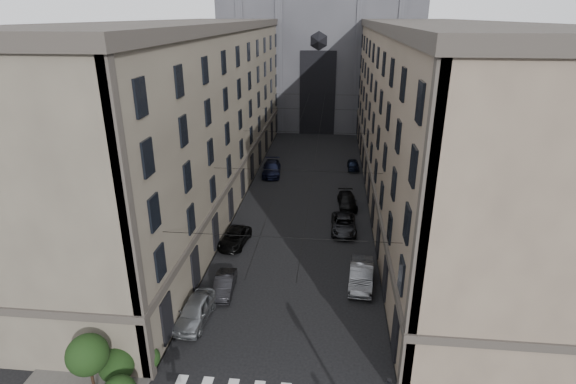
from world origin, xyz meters
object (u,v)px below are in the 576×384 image
(gothic_tower, at_px, (321,24))
(car_left_midnear, at_px, (224,285))
(car_left_midfar, at_px, (235,238))
(car_right_near, at_px, (361,275))
(car_right_midnear, at_px, (344,224))
(car_right_midfar, at_px, (347,201))
(car_left_near, at_px, (195,311))
(car_right_far, at_px, (353,165))
(car_left_far, at_px, (272,169))

(gothic_tower, distance_m, car_left_midnear, 62.47)
(car_left_midfar, distance_m, car_right_near, 12.33)
(car_right_midnear, bearing_deg, car_right_midfar, 85.05)
(car_left_midnear, relative_size, car_right_midfar, 0.85)
(car_left_midnear, distance_m, car_right_near, 10.48)
(car_left_near, bearing_deg, car_right_midnear, 58.89)
(car_left_near, bearing_deg, car_right_far, 74.19)
(car_left_midnear, distance_m, car_right_midnear, 14.42)
(car_right_midfar, relative_size, car_right_far, 1.25)
(car_left_far, relative_size, car_right_midnear, 1.11)
(car_left_near, relative_size, car_right_midfar, 1.01)
(car_left_far, distance_m, car_right_midfar, 13.62)
(car_left_midnear, xyz_separation_m, car_right_midnear, (9.03, 11.24, 0.05))
(car_left_midnear, bearing_deg, gothic_tower, 81.81)
(car_left_midfar, xyz_separation_m, car_right_midfar, (10.34, 9.74, 0.03))
(car_left_far, xyz_separation_m, car_right_near, (10.37, -24.75, 0.01))
(car_left_near, xyz_separation_m, car_right_midfar, (10.67, 20.75, -0.12))
(gothic_tower, relative_size, car_right_far, 15.51)
(car_left_midfar, relative_size, car_right_midnear, 0.91)
(car_left_midfar, distance_m, car_right_far, 25.20)
(gothic_tower, relative_size, car_left_midfar, 12.56)
(car_left_near, height_order, car_right_near, car_right_near)
(car_right_far, bearing_deg, gothic_tower, 99.50)
(car_left_far, height_order, car_right_midfar, car_left_far)
(car_right_midfar, bearing_deg, car_left_midfar, -141.54)
(gothic_tower, xyz_separation_m, car_left_near, (-6.01, -63.43, -17.00))
(gothic_tower, relative_size, car_left_far, 10.32)
(car_right_far, bearing_deg, car_left_near, -110.65)
(gothic_tower, xyz_separation_m, car_right_midnear, (4.20, -48.64, -17.09))
(car_right_midnear, height_order, car_right_midfar, car_right_midnear)
(gothic_tower, bearing_deg, car_left_far, -98.50)
(car_right_near, height_order, car_right_midnear, car_right_near)
(gothic_tower, distance_m, car_left_midfar, 55.44)
(car_left_near, distance_m, car_left_far, 30.43)
(gothic_tower, distance_m, car_right_near, 60.45)
(gothic_tower, height_order, car_right_midfar, gothic_tower)
(car_right_midfar, bearing_deg, car_right_far, 80.38)
(car_left_midnear, xyz_separation_m, car_left_midfar, (-0.84, 7.47, -0.01))
(car_left_midnear, distance_m, car_left_far, 26.87)
(car_left_far, relative_size, car_right_near, 1.12)
(car_right_near, bearing_deg, car_right_midnear, 102.53)
(car_right_midnear, relative_size, car_right_far, 1.36)
(car_right_midnear, relative_size, car_right_midfar, 1.09)
(gothic_tower, height_order, car_left_far, gothic_tower)
(car_right_midnear, bearing_deg, car_left_midnear, -129.30)
(car_left_midnear, bearing_deg, car_left_midfar, 92.82)
(car_left_near, relative_size, car_right_midnear, 0.92)
(car_right_midnear, height_order, car_right_far, car_right_midnear)
(car_left_far, bearing_deg, car_left_midfar, -97.08)
(car_right_near, bearing_deg, car_left_far, 117.57)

